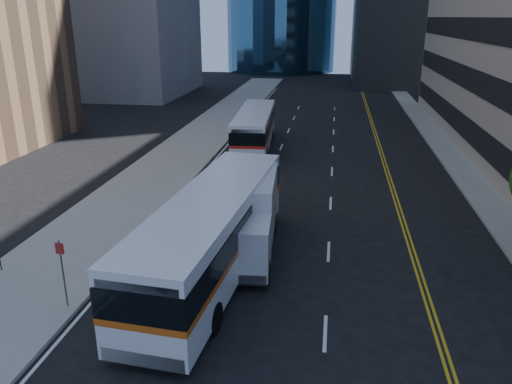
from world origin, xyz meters
TOP-DOWN VIEW (x-y plane):
  - ground at (0.00, 0.00)m, footprint 160.00×160.00m
  - sidewalk_west at (-10.50, 25.00)m, footprint 5.00×90.00m
  - sidewalk_east at (9.00, 25.00)m, footprint 2.00×90.00m
  - bus_front at (-4.00, 5.38)m, footprint 3.81×12.87m
  - bus_rear at (-5.52, 25.41)m, footprint 3.13×11.29m
  - box_truck at (-3.01, 7.44)m, footprint 2.70×6.75m

SIDE VIEW (x-z plane):
  - ground at x=0.00m, z-range 0.00..0.00m
  - sidewalk_west at x=-10.50m, z-range 0.00..0.15m
  - sidewalk_east at x=9.00m, z-range 0.00..0.15m
  - bus_rear at x=-5.52m, z-range 0.13..3.01m
  - box_truck at x=-3.01m, z-range 0.09..3.26m
  - bus_front at x=-4.00m, z-range 0.15..3.42m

